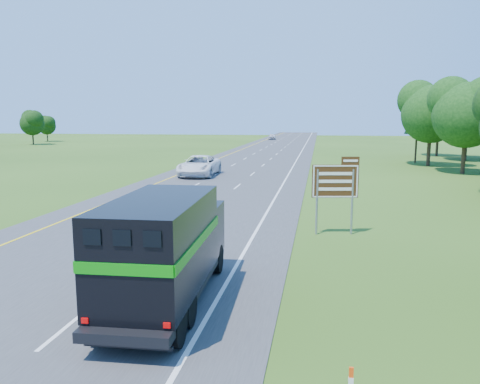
{
  "coord_description": "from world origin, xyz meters",
  "views": [
    {
      "loc": [
        8.59,
        -9.24,
        5.74
      ],
      "look_at": [
        4.43,
        15.13,
        1.81
      ],
      "focal_mm": 35.0,
      "sensor_mm": 36.0,
      "label": 1
    }
  ],
  "objects_px": {
    "white_suv": "(199,166)",
    "exit_sign": "(336,184)",
    "far_car": "(272,137)",
    "horse_truck": "(166,247)"
  },
  "relations": [
    {
      "from": "horse_truck",
      "to": "exit_sign",
      "type": "distance_m",
      "value": 11.32
    },
    {
      "from": "horse_truck",
      "to": "exit_sign",
      "type": "height_order",
      "value": "exit_sign"
    },
    {
      "from": "far_car",
      "to": "exit_sign",
      "type": "xyz_separation_m",
      "value": [
        13.43,
        -101.27,
        1.69
      ]
    },
    {
      "from": "horse_truck",
      "to": "white_suv",
      "type": "height_order",
      "value": "horse_truck"
    },
    {
      "from": "horse_truck",
      "to": "white_suv",
      "type": "relative_size",
      "value": 1.09
    },
    {
      "from": "exit_sign",
      "to": "white_suv",
      "type": "bearing_deg",
      "value": 110.01
    },
    {
      "from": "white_suv",
      "to": "exit_sign",
      "type": "bearing_deg",
      "value": -61.24
    },
    {
      "from": "horse_truck",
      "to": "far_car",
      "type": "relative_size",
      "value": 1.69
    },
    {
      "from": "white_suv",
      "to": "exit_sign",
      "type": "relative_size",
      "value": 1.85
    },
    {
      "from": "white_suv",
      "to": "far_car",
      "type": "height_order",
      "value": "white_suv"
    }
  ]
}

